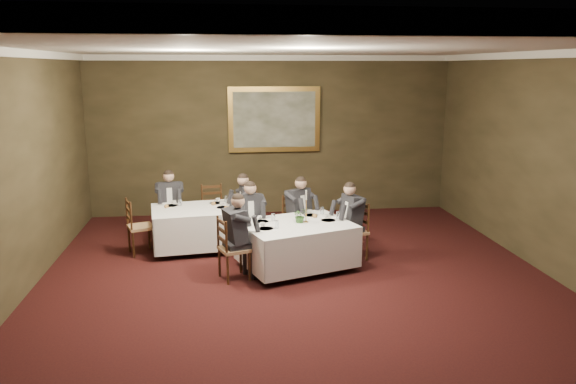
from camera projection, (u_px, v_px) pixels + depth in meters
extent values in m
plane|color=black|center=(304.00, 299.00, 8.02)|extent=(10.00, 10.00, 0.00)
cube|color=silver|center=(306.00, 47.00, 7.25)|extent=(8.00, 10.00, 0.10)
cube|color=#2E2717|center=(272.00, 136.00, 12.48)|extent=(8.00, 0.10, 3.50)
cube|color=#2E2717|center=(456.00, 375.00, 2.79)|extent=(8.00, 0.10, 3.50)
cube|color=white|center=(271.00, 58.00, 12.06)|extent=(8.00, 0.10, 0.12)
cube|color=white|center=(477.00, 23.00, 2.47)|extent=(8.00, 0.10, 0.12)
cube|color=#321F0E|center=(296.00, 225.00, 9.12)|extent=(1.96, 1.71, 0.04)
cube|color=white|center=(296.00, 224.00, 9.11)|extent=(2.04, 1.78, 0.02)
cube|color=white|center=(296.00, 243.00, 9.18)|extent=(2.06, 1.81, 0.65)
cube|color=#321F0E|center=(195.00, 210.00, 10.09)|extent=(1.59, 1.28, 0.04)
cube|color=white|center=(195.00, 209.00, 10.08)|extent=(1.66, 1.34, 0.02)
cube|color=white|center=(196.00, 226.00, 10.15)|extent=(1.68, 1.36, 0.65)
cube|color=#99744E|center=(250.00, 230.00, 9.74)|extent=(0.49, 0.47, 0.05)
cube|color=#321F0E|center=(248.00, 213.00, 9.87)|extent=(0.38, 0.08, 0.54)
cube|color=black|center=(250.00, 209.00, 9.66)|extent=(0.46, 0.36, 0.55)
sphere|color=tan|center=(249.00, 187.00, 9.58)|extent=(0.24, 0.24, 0.21)
cube|color=#99744E|center=(298.00, 223.00, 10.14)|extent=(0.60, 0.59, 0.05)
cube|color=#321F0E|center=(291.00, 208.00, 10.22)|extent=(0.33, 0.24, 0.54)
cube|color=black|center=(298.00, 203.00, 10.05)|extent=(0.52, 0.49, 0.55)
sphere|color=tan|center=(298.00, 182.00, 9.97)|extent=(0.29, 0.29, 0.21)
cube|color=#99744E|center=(234.00, 249.00, 8.71)|extent=(0.54, 0.55, 0.05)
cube|color=#321F0E|center=(222.00, 235.00, 8.57)|extent=(0.15, 0.37, 0.54)
cube|color=black|center=(234.00, 226.00, 8.63)|extent=(0.43, 0.50, 0.55)
sphere|color=tan|center=(233.00, 202.00, 8.54)|extent=(0.27, 0.27, 0.21)
cube|color=#99744E|center=(353.00, 232.00, 9.63)|extent=(0.53, 0.54, 0.05)
cube|color=#321F0E|center=(363.00, 217.00, 9.65)|extent=(0.14, 0.37, 0.54)
cube|color=black|center=(353.00, 210.00, 9.55)|extent=(0.42, 0.49, 0.55)
sphere|color=tan|center=(354.00, 189.00, 9.46)|extent=(0.26, 0.26, 0.21)
cube|color=#99744E|center=(170.00, 214.00, 10.78)|extent=(0.48, 0.46, 0.05)
cube|color=#321F0E|center=(170.00, 199.00, 10.91)|extent=(0.38, 0.06, 0.54)
cube|color=black|center=(169.00, 195.00, 10.70)|extent=(0.45, 0.35, 0.55)
sphere|color=tan|center=(169.00, 175.00, 10.61)|extent=(0.23, 0.23, 0.21)
cube|color=#99744E|center=(213.00, 211.00, 10.98)|extent=(0.50, 0.48, 0.05)
cube|color=#321F0E|center=(212.00, 197.00, 11.10)|extent=(0.38, 0.08, 0.54)
cube|color=#99744E|center=(248.00, 220.00, 10.37)|extent=(0.46, 0.48, 0.05)
cube|color=#321F0E|center=(258.00, 206.00, 10.36)|extent=(0.07, 0.38, 0.54)
cube|color=black|center=(248.00, 200.00, 10.29)|extent=(0.35, 0.45, 0.55)
sphere|color=tan|center=(247.00, 180.00, 10.21)|extent=(0.23, 0.23, 0.21)
cube|color=#99744E|center=(141.00, 227.00, 9.91)|extent=(0.54, 0.55, 0.05)
cube|color=#321F0E|center=(129.00, 215.00, 9.78)|extent=(0.15, 0.37, 0.54)
imported|color=#2D5926|center=(300.00, 215.00, 9.14)|extent=(0.29, 0.28, 0.26)
cylinder|color=gold|center=(306.00, 221.00, 9.19)|extent=(0.08, 0.08, 0.02)
cylinder|color=gold|center=(306.00, 210.00, 9.15)|extent=(0.02, 0.02, 0.37)
cylinder|color=white|center=(306.00, 194.00, 9.09)|extent=(0.03, 0.03, 0.16)
cylinder|color=white|center=(261.00, 221.00, 9.23)|extent=(0.25, 0.25, 0.01)
cylinder|color=white|center=(261.00, 217.00, 9.37)|extent=(0.08, 0.08, 0.05)
cylinder|color=white|center=(272.00, 217.00, 9.23)|extent=(0.06, 0.06, 0.14)
cylinder|color=white|center=(171.00, 205.00, 10.28)|extent=(0.25, 0.25, 0.01)
cylinder|color=white|center=(171.00, 202.00, 10.42)|extent=(0.08, 0.08, 0.05)
cylinder|color=white|center=(180.00, 202.00, 10.29)|extent=(0.06, 0.06, 0.14)
cube|color=tan|center=(274.00, 119.00, 12.35)|extent=(2.02, 0.08, 1.43)
cube|color=#454830|center=(274.00, 120.00, 12.31)|extent=(1.80, 0.01, 1.21)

